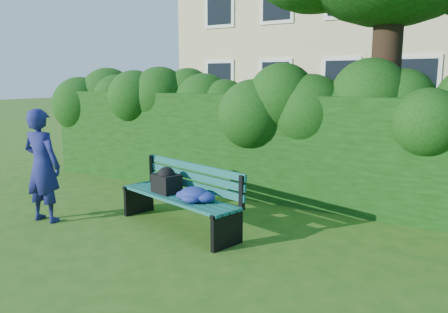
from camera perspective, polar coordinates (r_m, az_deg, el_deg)
The scene contains 4 objects.
ground at distance 6.09m, azimuth -3.01°, elevation -9.68°, with size 80.00×80.00×0.00m, color #275916.
hedge at distance 7.73m, azimuth 6.25°, elevation 1.39°, with size 10.00×1.00×1.80m.
park_bench at distance 6.08m, azimuth -5.55°, elevation -4.77°, with size 2.13×1.05×0.89m.
man_reading at distance 6.82m, azimuth -22.65°, elevation -1.11°, with size 0.60×0.40×1.65m, color navy.
Camera 1 is at (3.28, -4.71, 2.06)m, focal length 35.00 mm.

